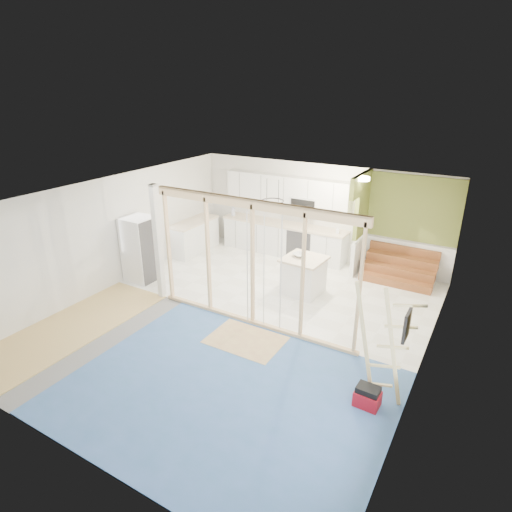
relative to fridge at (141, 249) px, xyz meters
The scene contains 17 objects.
room 3.19m from the fridge, ahead, with size 7.01×8.01×2.61m.
floor_overlays 3.31m from the fridge, ahead, with size 7.00×8.00×0.03m.
stud_frame 3.01m from the fridge, ahead, with size 4.66×0.14×2.60m.
base_cabinets 3.30m from the fridge, 62.62° to the left, with size 4.45×2.24×0.93m.
upper_cabinets 4.19m from the fridge, 55.93° to the left, with size 3.60×0.41×0.85m.
green_partition 6.08m from the fridge, 31.87° to the left, with size 2.25×1.51×2.60m.
pot_rack 3.38m from the fridge, 27.15° to the left, with size 0.52×0.52×0.72m.
sheathing_panel 7.05m from the fridge, 20.38° to the right, with size 0.02×4.00×2.60m, color tan.
electrical_panel 6.85m from the fridge, 15.78° to the right, with size 0.04×0.30×0.40m, color #39393E.
ceiling_light 5.47m from the fridge, 29.45° to the left, with size 0.32×0.32×0.08m, color #FFEABF.
fridge is the anchor object (origin of this frame).
island 3.96m from the fridge, 19.66° to the left, with size 0.95×0.95×0.88m.
bowl 3.82m from the fridge, 20.90° to the left, with size 0.29×0.29×0.07m, color beige.
soap_bottle_a 3.23m from the fridge, 78.96° to the left, with size 0.12×0.12×0.32m, color silver.
soap_bottle_b 4.97m from the fridge, 39.77° to the left, with size 0.08×0.08×0.18m, color white.
toolbox 6.36m from the fridge, 14.94° to the right, with size 0.38×0.29×0.35m.
ladder 6.33m from the fridge, 12.60° to the right, with size 1.01×0.07×1.88m.
Camera 1 is at (4.15, -6.45, 4.52)m, focal length 30.00 mm.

